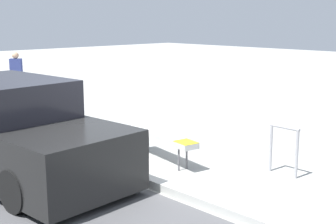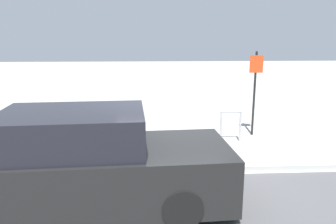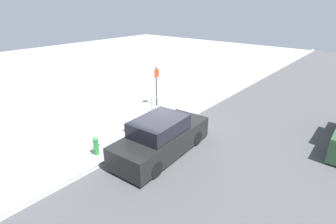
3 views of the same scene
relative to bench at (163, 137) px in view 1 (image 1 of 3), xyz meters
The scene contains 7 objects.
ground_plane 1.16m from the bench, 71.50° to the right, with size 60.00×60.00×0.00m, color #9E9E99.
curb 1.14m from the bench, 71.50° to the right, with size 60.00×0.20×0.13m.
bench is the anchor object (origin of this frame).
bike_rack 2.13m from the bench, 25.19° to the left, with size 0.55×0.07×0.83m.
fire_hydrant 2.95m from the bench, behind, with size 0.36×0.22×0.77m.
pedestrian 7.67m from the bench, behind, with size 0.37×0.39×1.54m.
parked_car_near 2.59m from the bench, 117.84° to the right, with size 4.65×1.98×1.58m.
Camera 1 is at (5.56, -4.59, 2.54)m, focal length 50.00 mm.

